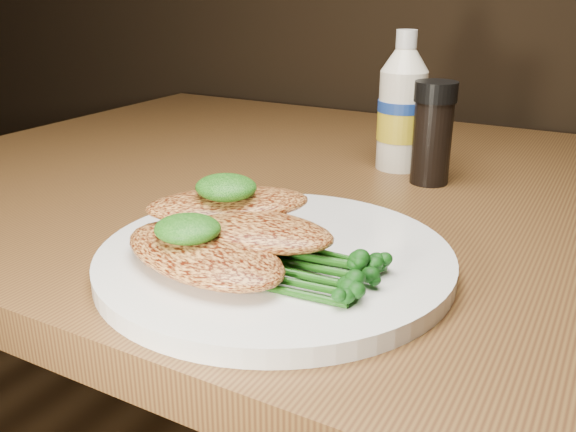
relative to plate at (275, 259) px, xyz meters
The scene contains 9 objects.
plate is the anchor object (origin of this frame).
chicken_front 0.07m from the plate, 119.32° to the right, with size 0.16×0.08×0.03m, color #D38C43.
chicken_mid 0.04m from the plate, 142.59° to the right, with size 0.15×0.08×0.02m, color #D38C43.
chicken_back 0.06m from the plate, 168.19° to the left, with size 0.14×0.07×0.02m, color #D38C43.
pesto_front 0.08m from the plate, 125.45° to the right, with size 0.05×0.05×0.02m, color #093608.
pesto_back 0.07m from the plate, behind, with size 0.05×0.05×0.02m, color #093608.
broccolini_bundle 0.05m from the plate, 39.21° to the right, with size 0.15×0.11×0.02m, color #184B10, non-canonical shape.
mayo_bottle 0.34m from the plate, 91.83° to the left, with size 0.06×0.06×0.17m, color #F3E9CE, non-canonical shape.
pepper_grinder 0.30m from the plate, 81.73° to the left, with size 0.05×0.05×0.12m, color black, non-canonical shape.
Camera 1 is at (0.24, 0.40, 0.97)m, focal length 38.69 mm.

